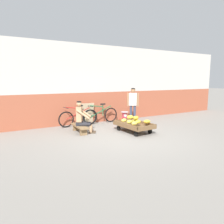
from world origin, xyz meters
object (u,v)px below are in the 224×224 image
(vendor_seated, at_px, (82,117))
(customer_adult, at_px, (133,102))
(plastic_crate, at_px, (124,123))
(weighing_scale, at_px, (125,115))
(banana_cart, at_px, (134,126))
(sign_board, at_px, (86,113))
(bicycle_far_left, at_px, (101,115))
(low_bench, at_px, (80,127))
(bicycle_near_left, at_px, (78,117))

(vendor_seated, distance_m, customer_adult, 2.52)
(plastic_crate, bearing_deg, weighing_scale, -90.00)
(weighing_scale, bearing_deg, banana_cart, -104.51)
(plastic_crate, bearing_deg, sign_board, 132.62)
(bicycle_far_left, bearing_deg, customer_adult, -35.79)
(bicycle_far_left, relative_size, customer_adult, 1.09)
(vendor_seated, distance_m, bicycle_far_left, 1.80)
(bicycle_far_left, height_order, sign_board, sign_board)
(low_bench, height_order, vendor_seated, vendor_seated)
(banana_cart, distance_m, plastic_crate, 1.04)
(low_bench, relative_size, sign_board, 1.25)
(bicycle_near_left, bearing_deg, low_bench, -108.53)
(banana_cart, height_order, vendor_seated, vendor_seated)
(banana_cart, bearing_deg, sign_board, 111.69)
(weighing_scale, relative_size, bicycle_near_left, 0.18)
(plastic_crate, height_order, bicycle_near_left, bicycle_near_left)
(low_bench, distance_m, weighing_scale, 2.00)
(vendor_seated, height_order, bicycle_near_left, vendor_seated)
(weighing_scale, bearing_deg, customer_adult, 20.94)
(low_bench, relative_size, vendor_seated, 0.97)
(bicycle_near_left, xyz_separation_m, sign_board, (0.46, 0.28, 0.09))
(bicycle_far_left, bearing_deg, bicycle_near_left, -177.96)
(vendor_seated, bearing_deg, plastic_crate, 4.63)
(vendor_seated, xyz_separation_m, sign_board, (0.75, 1.41, -0.12))
(banana_cart, relative_size, vendor_seated, 1.30)
(plastic_crate, height_order, sign_board, sign_board)
(plastic_crate, relative_size, bicycle_near_left, 0.22)
(banana_cart, height_order, low_bench, banana_cart)
(vendor_seated, bearing_deg, customer_adult, 8.45)
(banana_cart, bearing_deg, bicycle_near_left, 124.54)
(low_bench, bearing_deg, sign_board, 58.76)
(weighing_scale, distance_m, sign_board, 1.71)
(plastic_crate, bearing_deg, bicycle_near_left, 148.88)
(plastic_crate, distance_m, sign_board, 1.73)
(weighing_scale, bearing_deg, sign_board, 132.60)
(banana_cart, bearing_deg, bicycle_far_left, 98.51)
(vendor_seated, relative_size, weighing_scale, 3.80)
(bicycle_near_left, distance_m, customer_adult, 2.38)
(plastic_crate, relative_size, sign_board, 0.40)
(sign_board, bearing_deg, plastic_crate, -47.38)
(vendor_seated, height_order, weighing_scale, vendor_seated)
(low_bench, xyz_separation_m, sign_board, (0.83, 1.36, 0.24))
(bicycle_near_left, bearing_deg, weighing_scale, -31.15)
(bicycle_far_left, distance_m, sign_board, 0.65)
(vendor_seated, bearing_deg, bicycle_near_left, 75.70)
(plastic_crate, bearing_deg, bicycle_far_left, 118.87)
(vendor_seated, bearing_deg, low_bench, 149.79)
(plastic_crate, bearing_deg, banana_cart, -104.50)
(bicycle_far_left, distance_m, customer_adult, 1.50)
(low_bench, bearing_deg, weighing_scale, 3.14)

